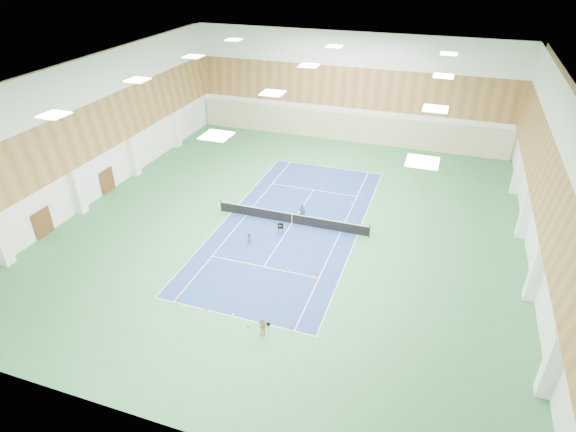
{
  "coord_description": "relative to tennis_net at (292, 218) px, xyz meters",
  "views": [
    {
      "loc": [
        10.7,
        -32.31,
        20.45
      ],
      "look_at": [
        0.41,
        -2.21,
        2.0
      ],
      "focal_mm": 30.0,
      "sensor_mm": 36.0,
      "label": 1
    }
  ],
  "objects": [
    {
      "name": "ball_cart",
      "position": [
        -0.37,
        -1.75,
        -0.14
      ],
      "size": [
        0.6,
        0.6,
        0.81
      ],
      "primitive_type": null,
      "rotation": [
        0.0,
        0.0,
        0.35
      ],
      "color": "black",
      "rests_on": "ground"
    },
    {
      "name": "cone_base_a",
      "position": [
        -3.9,
        -11.64,
        -0.44
      ],
      "size": [
        0.2,
        0.2,
        0.22
      ],
      "primitive_type": "cone",
      "color": "#D9560B",
      "rests_on": "ground"
    },
    {
      "name": "tennis_net",
      "position": [
        0.0,
        0.0,
        0.0
      ],
      "size": [
        12.8,
        0.1,
        1.1
      ],
      "primitive_type": null,
      "color": "black",
      "rests_on": "ground"
    },
    {
      "name": "cone_base_d",
      "position": [
        3.91,
        -11.72,
        -0.44
      ],
      "size": [
        0.2,
        0.2,
        0.21
      ],
      "primitive_type": "cone",
      "color": "#F5440C",
      "rests_on": "ground"
    },
    {
      "name": "child_apron",
      "position": [
        2.41,
        -12.72,
        0.07
      ],
      "size": [
        0.76,
        0.38,
        1.25
      ],
      "primitive_type": "imported",
      "rotation": [
        0.0,
        0.0,
        -0.1
      ],
      "color": "tan",
      "rests_on": "ground"
    },
    {
      "name": "ground",
      "position": [
        0.0,
        0.0,
        -0.55
      ],
      "size": [
        40.0,
        40.0,
        0.0
      ],
      "primitive_type": "plane",
      "color": "#307040",
      "rests_on": "ground"
    },
    {
      "name": "coach",
      "position": [
        0.66,
        0.6,
        0.28
      ],
      "size": [
        0.71,
        0.6,
        1.66
      ],
      "primitive_type": "imported",
      "rotation": [
        0.0,
        0.0,
        3.53
      ],
      "color": "navy",
      "rests_on": "ground"
    },
    {
      "name": "wood_cladding",
      "position": [
        0.0,
        0.0,
        7.45
      ],
      "size": [
        36.0,
        40.0,
        8.0
      ],
      "primitive_type": null,
      "color": "#9E693A",
      "rests_on": "room_shell"
    },
    {
      "name": "room_shell",
      "position": [
        0.0,
        0.0,
        5.45
      ],
      "size": [
        36.0,
        40.0,
        12.0
      ],
      "primitive_type": null,
      "color": "white",
      "rests_on": "ground"
    },
    {
      "name": "cone_base_b",
      "position": [
        -1.76,
        -11.86,
        -0.43
      ],
      "size": [
        0.22,
        0.22,
        0.24
      ],
      "primitive_type": "cone",
      "color": "orange",
      "rests_on": "ground"
    },
    {
      "name": "cone_svc_d",
      "position": [
        3.81,
        -6.05,
        -0.43
      ],
      "size": [
        0.22,
        0.22,
        0.24
      ],
      "primitive_type": "cone",
      "color": "#E33E0B",
      "rests_on": "ground"
    },
    {
      "name": "cone_base_c",
      "position": [
        1.36,
        -12.45,
        -0.45
      ],
      "size": [
        0.18,
        0.18,
        0.2
      ],
      "primitive_type": "cone",
      "color": "#FF5B0D",
      "rests_on": "ground"
    },
    {
      "name": "door_left_a",
      "position": [
        -17.92,
        -8.0,
        0.55
      ],
      "size": [
        0.08,
        1.8,
        2.2
      ],
      "primitive_type": "cube",
      "color": "#593319",
      "rests_on": "ground"
    },
    {
      "name": "cone_svc_a",
      "position": [
        -3.23,
        -6.01,
        -0.45
      ],
      "size": [
        0.19,
        0.19,
        0.21
      ],
      "primitive_type": "cone",
      "color": "orange",
      "rests_on": "ground"
    },
    {
      "name": "tennis_balls_scatter",
      "position": [
        0.0,
        0.0,
        -0.5
      ],
      "size": [
        10.57,
        22.77,
        0.07
      ],
      "primitive_type": null,
      "color": "#C3E927",
      "rests_on": "ground"
    },
    {
      "name": "child_court",
      "position": [
        -2.1,
        -4.01,
        -0.0
      ],
      "size": [
        0.54,
        0.42,
        1.1
      ],
      "primitive_type": "imported",
      "rotation": [
        0.0,
        0.0,
        0.0
      ],
      "color": "gray",
      "rests_on": "ground"
    },
    {
      "name": "cone_svc_b",
      "position": [
        -1.25,
        -6.51,
        -0.44
      ],
      "size": [
        0.2,
        0.2,
        0.22
      ],
      "primitive_type": "cone",
      "color": "orange",
      "rests_on": "ground"
    },
    {
      "name": "court_surface",
      "position": [
        0.0,
        0.0,
        -0.55
      ],
      "size": [
        10.97,
        23.77,
        0.01
      ],
      "primitive_type": "cube",
      "color": "navy",
      "rests_on": "ground"
    },
    {
      "name": "back_curtain",
      "position": [
        0.0,
        19.75,
        1.05
      ],
      "size": [
        35.4,
        0.16,
        3.2
      ],
      "primitive_type": "cube",
      "color": "#C6B793",
      "rests_on": "ground"
    },
    {
      "name": "cone_svc_c",
      "position": [
        1.77,
        -6.32,
        -0.44
      ],
      "size": [
        0.2,
        0.2,
        0.22
      ],
      "primitive_type": "cone",
      "color": "orange",
      "rests_on": "ground"
    },
    {
      "name": "door_left_b",
      "position": [
        -17.92,
        0.0,
        0.55
      ],
      "size": [
        0.08,
        1.8,
        2.2
      ],
      "primitive_type": "cube",
      "color": "#593319",
      "rests_on": "ground"
    },
    {
      "name": "ceiling_light_grid",
      "position": [
        0.0,
        0.0,
        11.37
      ],
      "size": [
        21.4,
        25.4,
        0.06
      ],
      "primitive_type": null,
      "color": "white",
      "rests_on": "room_shell"
    }
  ]
}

